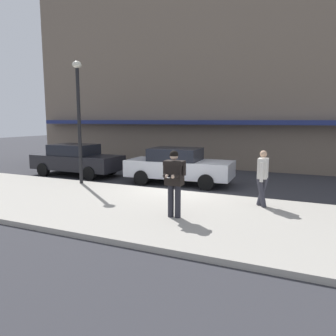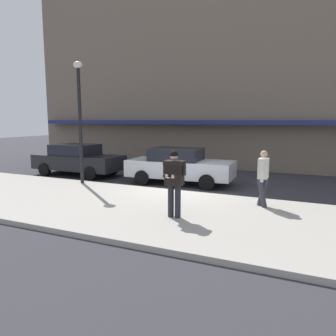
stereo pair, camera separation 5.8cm
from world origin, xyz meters
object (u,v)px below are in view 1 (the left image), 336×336
Objects in this scene: man_texting_on_phone at (174,177)px; street_lamp_post at (79,110)px; pedestrian_in_light_coat at (263,175)px; parked_sedan_near at (77,160)px; parked_sedan_mid at (179,166)px.

street_lamp_post is (-5.40, 2.78, 1.89)m from man_texting_on_phone.
street_lamp_post is at bearing 175.12° from pedestrian_in_light_coat.
street_lamp_post is at bearing -46.52° from parked_sedan_near.
pedestrian_in_light_coat is at bearing -16.37° from parked_sedan_near.
man_texting_on_phone reaches higher than parked_sedan_mid.
parked_sedan_near is 0.92× the size of street_lamp_post.
man_texting_on_phone is at bearing -68.45° from parked_sedan_mid.
street_lamp_post reaches higher than parked_sedan_near.
parked_sedan_mid is 4.86m from pedestrian_in_light_coat.
man_texting_on_phone is 0.37× the size of street_lamp_post.
pedestrian_in_light_coat is at bearing 47.90° from man_texting_on_phone.
parked_sedan_near is at bearing 133.48° from street_lamp_post.
parked_sedan_near is at bearing -178.91° from parked_sedan_mid.
parked_sedan_mid is at bearing 111.55° from man_texting_on_phone.
parked_sedan_mid is 2.71× the size of pedestrian_in_light_coat.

